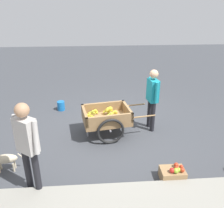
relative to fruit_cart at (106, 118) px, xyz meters
The scene contains 7 objects.
ground_plane 0.54m from the fruit_cart, 139.65° to the right, with size 24.00×24.00×0.00m, color #3D3F44.
fruit_cart is the anchor object (origin of this frame).
vendor_person 1.25m from the fruit_cart, behind, with size 0.25×0.55×1.56m.
dog 2.38m from the fruit_cart, 31.17° to the left, with size 0.67×0.22×0.40m.
plastic_bucket 1.99m from the fruit_cart, 49.28° to the right, with size 0.22×0.22×0.27m, color #1966B2.
apple_crate 2.07m from the fruit_cart, 123.39° to the left, with size 0.44×0.32×0.32m.
bystander_person 2.32m from the fruit_cart, 53.63° to the left, with size 0.44×0.40×1.66m.
Camera 1 is at (0.48, 5.27, 3.05)m, focal length 38.03 mm.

